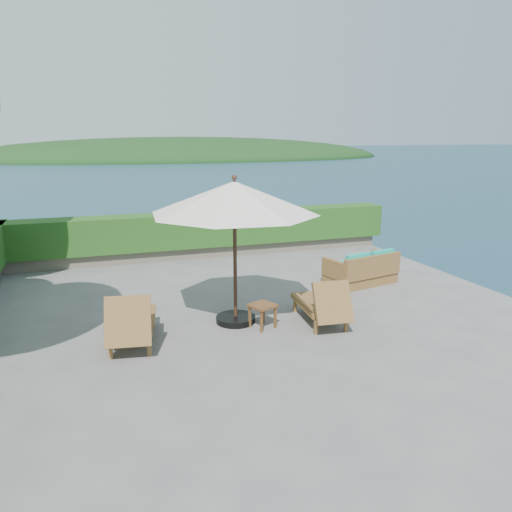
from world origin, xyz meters
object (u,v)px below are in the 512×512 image
object	(u,v)px
lounge_right	(322,304)
wicker_loveseat	(362,271)
side_table	(262,308)
patio_umbrella	(234,199)
lounge_left	(131,321)

from	to	relation	value
lounge_right	wicker_loveseat	world-z (taller)	lounge_right
side_table	wicker_loveseat	xyz separation A→B (m)	(3.31, 1.92, -0.05)
patio_umbrella	lounge_left	bearing A→B (deg)	-167.15
wicker_loveseat	side_table	bearing A→B (deg)	-162.40
lounge_right	side_table	distance (m)	1.19
lounge_left	side_table	world-z (taller)	lounge_left
patio_umbrella	lounge_right	distance (m)	2.65
wicker_loveseat	patio_umbrella	bearing A→B (deg)	-170.86
wicker_loveseat	lounge_right	bearing A→B (deg)	-147.89
lounge_right	wicker_loveseat	distance (m)	3.01
lounge_right	lounge_left	bearing A→B (deg)	-176.92
patio_umbrella	wicker_loveseat	bearing A→B (deg)	21.62
patio_umbrella	wicker_loveseat	distance (m)	4.52
lounge_right	side_table	xyz separation A→B (m)	(-1.17, 0.19, -0.03)
lounge_left	lounge_right	size ratio (longest dim) A/B	1.08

